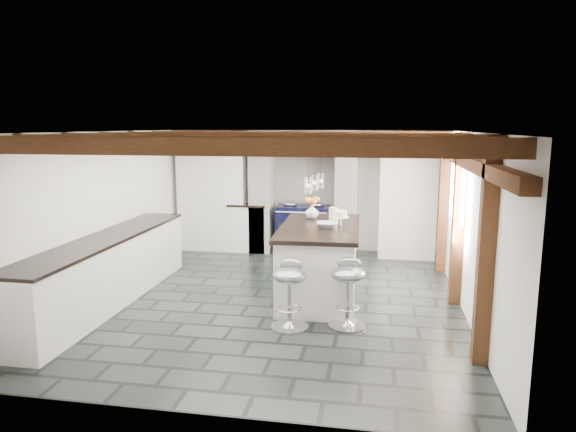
% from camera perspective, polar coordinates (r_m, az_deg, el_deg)
% --- Properties ---
extents(ground, '(6.00, 6.00, 0.00)m').
position_cam_1_polar(ground, '(7.28, -1.33, -9.08)').
color(ground, black).
rests_on(ground, ground).
extents(room_shell, '(6.00, 6.03, 6.00)m').
position_cam_1_polar(room_shell, '(8.50, -3.54, 1.09)').
color(room_shell, white).
rests_on(room_shell, ground).
extents(range_cooker, '(1.00, 0.63, 0.99)m').
position_cam_1_polar(range_cooker, '(9.71, 1.72, -1.37)').
color(range_cooker, black).
rests_on(range_cooker, ground).
extents(kitchen_island, '(1.14, 2.09, 1.36)m').
position_cam_1_polar(kitchen_island, '(7.23, 3.53, -4.92)').
color(kitchen_island, white).
rests_on(kitchen_island, ground).
extents(bar_stool_near, '(0.45, 0.45, 0.84)m').
position_cam_1_polar(bar_stool_near, '(6.17, 6.67, -7.61)').
color(bar_stool_near, silver).
rests_on(bar_stool_near, ground).
extents(bar_stool_far, '(0.46, 0.46, 0.83)m').
position_cam_1_polar(bar_stool_far, '(6.09, 0.21, -7.81)').
color(bar_stool_far, silver).
rests_on(bar_stool_far, ground).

